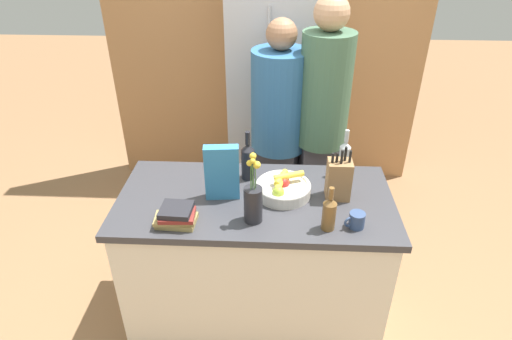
% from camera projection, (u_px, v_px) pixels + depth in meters
% --- Properties ---
extents(ground_plane, '(14.00, 14.00, 0.00)m').
position_uv_depth(ground_plane, '(255.00, 309.00, 2.78)').
color(ground_plane, '#936B47').
extents(kitchen_island, '(1.50, 0.73, 0.89)m').
position_uv_depth(kitchen_island, '(255.00, 258.00, 2.55)').
color(kitchen_island, silver).
rests_on(kitchen_island, ground_plane).
extents(back_wall_wood, '(2.70, 0.12, 2.60)m').
position_uv_depth(back_wall_wood, '(266.00, 39.00, 3.61)').
color(back_wall_wood, '#AD7A4C').
rests_on(back_wall_wood, ground_plane).
extents(refrigerator, '(0.73, 0.62, 2.05)m').
position_uv_depth(refrigerator, '(276.00, 85.00, 3.44)').
color(refrigerator, '#B7B7BC').
rests_on(refrigerator, ground_plane).
extents(fruit_bowl, '(0.30, 0.30, 0.12)m').
position_uv_depth(fruit_bowl, '(283.00, 187.00, 2.33)').
color(fruit_bowl, silver).
rests_on(fruit_bowl, kitchen_island).
extents(knife_block, '(0.13, 0.11, 0.30)m').
position_uv_depth(knife_block, '(339.00, 179.00, 2.27)').
color(knife_block, olive).
rests_on(knife_block, kitchen_island).
extents(flower_vase, '(0.09, 0.09, 0.38)m').
position_uv_depth(flower_vase, '(253.00, 202.00, 2.10)').
color(flower_vase, '#232328').
rests_on(flower_vase, kitchen_island).
extents(cereal_box, '(0.19, 0.08, 0.31)m').
position_uv_depth(cereal_box, '(222.00, 173.00, 2.25)').
color(cereal_box, teal).
rests_on(cereal_box, kitchen_island).
extents(coffee_mug, '(0.11, 0.08, 0.08)m').
position_uv_depth(coffee_mug, '(356.00, 220.00, 2.09)').
color(coffee_mug, '#334770').
rests_on(coffee_mug, kitchen_island).
extents(book_stack, '(0.21, 0.16, 0.09)m').
position_uv_depth(book_stack, '(176.00, 216.00, 2.11)').
color(book_stack, '#99844C').
rests_on(book_stack, kitchen_island).
extents(bottle_oil, '(0.07, 0.07, 0.24)m').
position_uv_depth(bottle_oil, '(329.00, 213.00, 2.05)').
color(bottle_oil, brown).
rests_on(bottle_oil, kitchen_island).
extents(bottle_vinegar, '(0.06, 0.06, 0.28)m').
position_uv_depth(bottle_vinegar, '(344.00, 157.00, 2.48)').
color(bottle_vinegar, '#B2BCC1').
rests_on(bottle_vinegar, kitchen_island).
extents(bottle_wine, '(0.08, 0.08, 0.30)m').
position_uv_depth(bottle_wine, '(248.00, 160.00, 2.43)').
color(bottle_wine, black).
rests_on(bottle_wine, kitchen_island).
extents(person_at_sink, '(0.38, 0.38, 1.68)m').
position_uv_depth(person_at_sink, '(279.00, 130.00, 2.93)').
color(person_at_sink, '#383842').
rests_on(person_at_sink, ground_plane).
extents(person_in_blue, '(0.33, 0.33, 1.83)m').
position_uv_depth(person_in_blue, '(322.00, 121.00, 2.81)').
color(person_in_blue, '#383842').
rests_on(person_in_blue, ground_plane).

